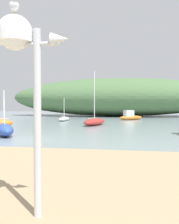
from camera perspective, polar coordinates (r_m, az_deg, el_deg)
ground_plane at (r=14.73m, az=-16.25°, el=-6.04°), size 120.00×120.00×0.00m
distant_hill at (r=44.17m, az=6.10°, el=3.40°), size 38.06×12.35×6.69m
mast_structure at (r=4.13m, az=-15.62°, el=14.05°), size 1.16×0.60×3.14m
seagull_on_radar at (r=4.36m, az=-16.93°, el=22.17°), size 0.29×0.27×0.23m
motorboat_east_reach at (r=32.98m, az=9.34°, el=-1.01°), size 3.36×2.77×1.28m
sailboat_near_shore at (r=23.94m, az=1.13°, el=-2.23°), size 2.30×4.21×5.21m
sailboat_centre_water at (r=16.34m, az=-19.01°, el=-3.91°), size 2.49×2.82×2.87m
sailboat_by_sandbar at (r=30.55m, az=-5.86°, el=-1.56°), size 1.06×3.00×2.81m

